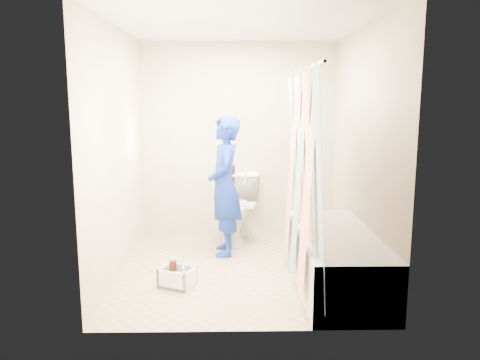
{
  "coord_description": "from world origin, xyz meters",
  "views": [
    {
      "loc": [
        -0.1,
        -4.53,
        1.7
      ],
      "look_at": [
        -0.01,
        0.37,
        0.86
      ],
      "focal_mm": 35.0,
      "sensor_mm": 36.0,
      "label": 1
    }
  ],
  "objects_px": {
    "cleaning_caddy": "(178,278)",
    "bathtub": "(335,257)",
    "plumber": "(225,186)",
    "toilet": "(237,208)"
  },
  "relations": [
    {
      "from": "bathtub",
      "to": "plumber",
      "type": "height_order",
      "value": "plumber"
    },
    {
      "from": "toilet",
      "to": "cleaning_caddy",
      "type": "distance_m",
      "value": 1.57
    },
    {
      "from": "plumber",
      "to": "cleaning_caddy",
      "type": "distance_m",
      "value": 1.24
    },
    {
      "from": "toilet",
      "to": "plumber",
      "type": "distance_m",
      "value": 0.62
    },
    {
      "from": "cleaning_caddy",
      "to": "bathtub",
      "type": "bearing_deg",
      "value": 24.84
    },
    {
      "from": "cleaning_caddy",
      "to": "plumber",
      "type": "bearing_deg",
      "value": 90.23
    },
    {
      "from": "bathtub",
      "to": "cleaning_caddy",
      "type": "relative_size",
      "value": 4.8
    },
    {
      "from": "plumber",
      "to": "cleaning_caddy",
      "type": "relative_size",
      "value": 4.2
    },
    {
      "from": "bathtub",
      "to": "plumber",
      "type": "relative_size",
      "value": 1.14
    },
    {
      "from": "toilet",
      "to": "cleaning_caddy",
      "type": "height_order",
      "value": "toilet"
    }
  ]
}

